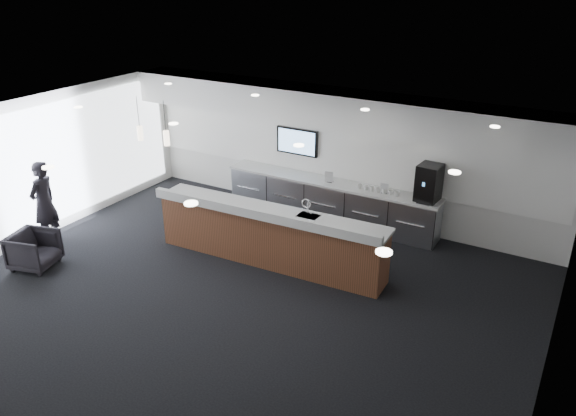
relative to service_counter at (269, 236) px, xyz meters
The scene contains 26 objects.
ground 1.42m from the service_counter, 83.25° to the right, with size 10.00×10.00×0.00m, color black.
ceiling 2.75m from the service_counter, 83.25° to the right, with size 10.00×8.00×0.02m, color black.
back_wall 2.87m from the service_counter, 86.78° to the left, with size 10.00×0.02×3.00m, color white.
left_wall 5.10m from the service_counter, 165.11° to the right, with size 0.02×8.00×3.00m, color white.
right_wall 5.39m from the service_counter, 14.04° to the right, with size 0.02×8.00×3.00m, color white.
soffit_bulkhead 3.07m from the service_counter, 86.14° to the left, with size 10.00×0.90×0.70m, color white.
alcove_panel 2.87m from the service_counter, 86.75° to the left, with size 9.80×0.06×1.40m, color white.
window_blinds_wall 5.06m from the service_counter, 165.00° to the right, with size 0.04×7.36×2.55m, color white.
back_credenza 2.36m from the service_counter, 86.29° to the left, with size 5.06×0.66×0.95m.
wall_tv 2.95m from the service_counter, 107.94° to the left, with size 1.05×0.08×0.62m.
pendant_left 2.84m from the service_counter, 167.73° to the right, with size 0.12×0.12×0.30m, color #FFE7C6.
pendant_right 3.42m from the service_counter, behind, with size 0.12×0.12×0.30m, color #FFE7C6.
ceiling_can_lights 2.72m from the service_counter, 83.25° to the right, with size 7.00×5.00×0.02m, color silver, non-canonical shape.
service_counter is the anchor object (origin of this frame).
coffee_machine 3.44m from the service_counter, 45.45° to the left, with size 0.48×0.59×0.76m.
info_sign_left 2.34m from the service_counter, 86.28° to the left, with size 0.18×0.02×0.25m, color silver.
info_sign_right 2.75m from the service_counter, 57.53° to the left, with size 0.17×0.02×0.23m, color silver.
armchair 4.54m from the service_counter, 147.55° to the right, with size 0.77×0.79×0.72m, color black.
lounge_guest 4.74m from the service_counter, 160.11° to the right, with size 0.66×0.43×1.80m, color black.
cup_0 2.90m from the service_counter, 52.64° to the left, with size 0.11×0.11×0.10m, color white.
cup_1 2.82m from the service_counter, 54.93° to the left, with size 0.11×0.11×0.10m, color white.
cup_2 2.74m from the service_counter, 57.36° to the left, with size 0.11×0.11×0.10m, color white.
cup_3 2.67m from the service_counter, 59.93° to the left, with size 0.11×0.11×0.10m, color white.
cup_4 2.60m from the service_counter, 62.63° to the left, with size 0.11×0.11×0.10m, color white.
cup_5 2.54m from the service_counter, 65.48° to the left, with size 0.11×0.11×0.10m, color white.
cup_6 2.49m from the service_counter, 68.46° to the left, with size 0.11×0.11×0.10m, color white.
Camera 1 is at (5.04, -6.96, 5.47)m, focal length 35.00 mm.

